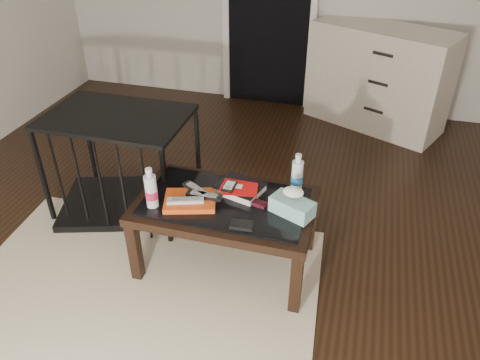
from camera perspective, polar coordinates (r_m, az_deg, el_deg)
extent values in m
plane|color=black|center=(2.85, 0.07, -10.87)|extent=(5.00, 5.00, 0.00)
cube|color=black|center=(4.65, 3.66, 21.00)|extent=(0.80, 0.05, 2.00)
cube|color=silver|center=(4.55, 9.09, 20.42)|extent=(0.06, 0.04, 2.04)
cube|color=black|center=(2.74, -12.68, -8.51)|extent=(0.06, 0.06, 0.40)
cube|color=black|center=(2.51, 6.84, -12.41)|extent=(0.06, 0.06, 0.40)
cube|color=black|center=(3.10, -8.47, -2.39)|extent=(0.06, 0.06, 0.40)
cube|color=black|center=(2.90, 8.59, -5.23)|extent=(0.06, 0.06, 0.40)
cube|color=black|center=(2.63, -1.78, -3.20)|extent=(1.00, 0.60, 0.05)
cube|color=black|center=(2.61, -1.79, -2.65)|extent=(0.90, 0.50, 0.01)
cube|color=#C2B696|center=(2.77, -12.45, -13.41)|extent=(2.09, 1.62, 0.01)
cube|color=beige|center=(4.48, 16.54, 11.87)|extent=(1.30, 0.96, 0.90)
cylinder|color=black|center=(4.31, 16.03, 8.22)|extent=(0.18, 0.11, 0.04)
cylinder|color=black|center=(4.22, 16.56, 11.29)|extent=(0.18, 0.11, 0.04)
cylinder|color=black|center=(4.13, 17.12, 14.48)|extent=(0.18, 0.11, 0.04)
cube|color=black|center=(3.42, -13.30, -2.71)|extent=(1.04, 0.84, 0.06)
cube|color=black|center=(3.08, -14.89, 7.42)|extent=(1.04, 0.84, 0.02)
cube|color=black|center=(3.27, -22.91, 0.35)|extent=(0.03, 0.03, 0.70)
cube|color=black|center=(2.86, -8.96, -2.12)|extent=(0.03, 0.03, 0.70)
cube|color=black|center=(3.66, -17.98, 4.98)|extent=(0.03, 0.03, 0.70)
cube|color=black|center=(3.29, -5.16, 3.33)|extent=(0.03, 0.03, 0.70)
cube|color=#CF4613|center=(2.60, -6.11, -2.52)|extent=(0.33, 0.28, 0.03)
cube|color=#B6B6BB|center=(2.56, -6.66, -2.46)|extent=(0.21, 0.11, 0.02)
cube|color=black|center=(2.59, -4.39, -1.86)|extent=(0.20, 0.05, 0.02)
cube|color=black|center=(2.64, -5.28, -1.15)|extent=(0.20, 0.14, 0.02)
cube|color=black|center=(2.67, 0.01, -1.03)|extent=(0.29, 0.26, 0.05)
cube|color=red|center=(2.63, -0.26, -0.82)|extent=(0.19, 0.14, 0.01)
cube|color=black|center=(2.62, -1.32, -0.75)|extent=(0.07, 0.11, 0.02)
cube|color=black|center=(2.57, 2.29, -2.88)|extent=(0.10, 0.07, 0.02)
cube|color=black|center=(2.42, 0.22, -5.52)|extent=(0.12, 0.08, 0.02)
cylinder|color=silver|center=(2.55, -10.83, -0.91)|extent=(0.08, 0.08, 0.24)
cylinder|color=white|center=(2.65, 7.00, 0.88)|extent=(0.07, 0.07, 0.24)
cube|color=teal|center=(2.50, 6.38, -3.26)|extent=(0.26, 0.20, 0.09)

